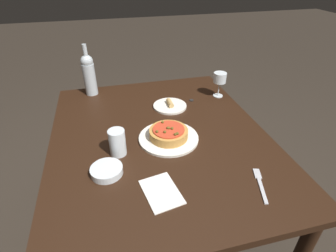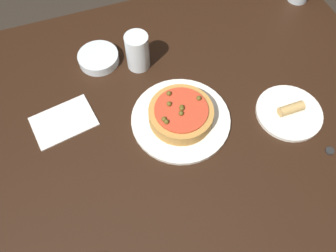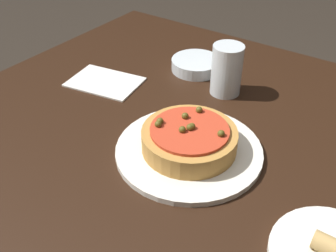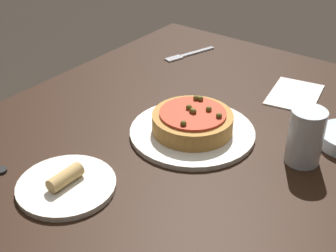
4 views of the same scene
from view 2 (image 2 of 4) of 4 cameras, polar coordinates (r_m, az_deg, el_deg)
ground_plane at (r=1.67m, az=2.60°, el=-10.99°), size 14.00×14.00×0.00m
dining_table at (r=1.07m, az=3.99°, el=0.99°), size 1.30×1.06×0.75m
dinner_plate at (r=0.97m, az=2.22°, el=1.21°), size 0.29×0.29×0.01m
pizza at (r=0.94m, az=2.27°, el=2.15°), size 0.19×0.19×0.06m
water_cup at (r=1.06m, az=-5.33°, el=12.79°), size 0.07×0.07×0.12m
side_bowl at (r=1.12m, az=-12.00°, el=11.49°), size 0.13×0.13×0.03m
side_plate at (r=1.04m, az=20.35°, el=2.29°), size 0.20×0.20×0.04m
paper_napkin at (r=1.02m, az=-17.71°, el=0.77°), size 0.20×0.15×0.00m
bottle_cap at (r=1.03m, az=26.35°, el=-3.89°), size 0.02×0.02×0.01m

